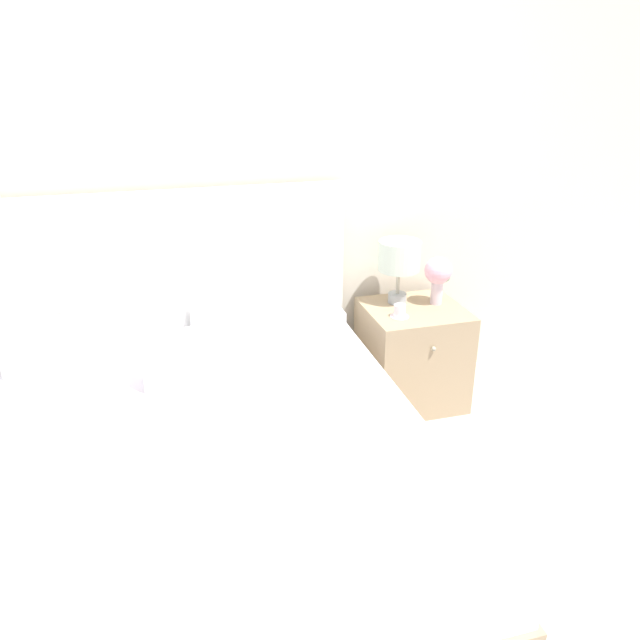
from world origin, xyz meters
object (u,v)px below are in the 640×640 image
table_lamp (399,259)px  bed (200,461)px  nightstand (412,355)px  teacup (400,312)px  flower_vase (439,274)px

table_lamp → bed: bearing=-146.2°
nightstand → teacup: 0.34m
bed → teacup: bearing=28.0°
table_lamp → teacup: size_ratio=3.52×
flower_vase → teacup: flower_vase is taller
bed → flower_vase: 1.56m
bed → nightstand: (1.20, 0.66, -0.00)m
bed → teacup: (1.07, 0.57, 0.30)m
nightstand → table_lamp: bearing=120.0°
table_lamp → flower_vase: (0.19, -0.07, -0.08)m
table_lamp → flower_vase: 0.22m
nightstand → table_lamp: 0.53m
nightstand → table_lamp: size_ratio=1.61×
nightstand → flower_vase: flower_vase is taller
table_lamp → flower_vase: size_ratio=1.31×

